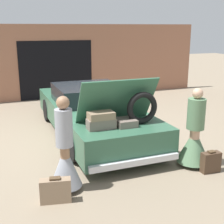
% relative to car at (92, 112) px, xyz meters
% --- Properties ---
extents(ground_plane, '(40.00, 40.00, 0.00)m').
position_rel_car_xyz_m(ground_plane, '(-0.00, 0.00, -0.57)').
color(ground_plane, '#7F705B').
extents(garage_wall_back, '(12.00, 0.14, 2.80)m').
position_rel_car_xyz_m(garage_wall_back, '(-0.00, 4.56, 0.82)').
color(garage_wall_back, '#9E664C').
rests_on(garage_wall_back, ground_plane).
extents(car, '(1.94, 5.22, 1.72)m').
position_rel_car_xyz_m(car, '(0.00, 0.00, 0.00)').
color(car, '#336047').
rests_on(car, ground_plane).
extents(person_left, '(0.55, 0.55, 1.64)m').
position_rel_car_xyz_m(person_left, '(-1.31, -2.62, 0.02)').
color(person_left, '#997051').
rests_on(person_left, ground_plane).
extents(person_right, '(0.66, 0.66, 1.58)m').
position_rel_car_xyz_m(person_right, '(1.31, -2.56, -0.02)').
color(person_right, tan).
rests_on(person_right, ground_plane).
extents(suitcase_beside_left_person, '(0.51, 0.26, 0.43)m').
position_rel_car_xyz_m(suitcase_beside_left_person, '(-1.55, -2.95, -0.37)').
color(suitcase_beside_left_person, '#8C7259').
rests_on(suitcase_beside_left_person, ground_plane).
extents(suitcase_beside_right_person, '(0.38, 0.17, 0.43)m').
position_rel_car_xyz_m(suitcase_beside_right_person, '(1.43, -2.96, -0.37)').
color(suitcase_beside_right_person, '#473323').
rests_on(suitcase_beside_right_person, ground_plane).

